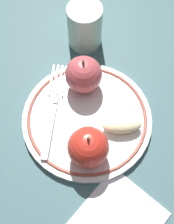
# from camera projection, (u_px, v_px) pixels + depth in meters

# --- Properties ---
(ground_plane) EXTENTS (2.00, 2.00, 0.00)m
(ground_plane) POSITION_uv_depth(u_px,v_px,m) (80.00, 113.00, 0.56)
(ground_plane) COLOR #3D5E62
(plate) EXTENTS (0.23, 0.23, 0.02)m
(plate) POSITION_uv_depth(u_px,v_px,m) (87.00, 119.00, 0.55)
(plate) COLOR white
(plate) RESTS_ON ground_plane
(apple_red_whole) EXTENTS (0.07, 0.07, 0.07)m
(apple_red_whole) POSITION_uv_depth(u_px,v_px,m) (83.00, 75.00, 0.54)
(apple_red_whole) COLOR #C84F55
(apple_red_whole) RESTS_ON plate
(apple_second_whole) EXTENTS (0.07, 0.07, 0.07)m
(apple_second_whole) POSITION_uv_depth(u_px,v_px,m) (88.00, 147.00, 0.48)
(apple_second_whole) COLOR red
(apple_second_whole) RESTS_ON plate
(apple_slice_front) EXTENTS (0.07, 0.06, 0.02)m
(apple_slice_front) POSITION_uv_depth(u_px,v_px,m) (122.00, 125.00, 0.52)
(apple_slice_front) COLOR beige
(apple_slice_front) RESTS_ON plate
(fork) EXTENTS (0.08, 0.18, 0.00)m
(fork) POSITION_uv_depth(u_px,v_px,m) (52.00, 112.00, 0.55)
(fork) COLOR silver
(fork) RESTS_ON plate
(drinking_glass) EXTENTS (0.07, 0.07, 0.09)m
(drinking_glass) POSITION_uv_depth(u_px,v_px,m) (85.00, 26.00, 0.60)
(drinking_glass) COLOR silver
(drinking_glass) RESTS_ON ground_plane
(napkin_folded) EXTENTS (0.14, 0.15, 0.01)m
(napkin_folded) POSITION_uv_depth(u_px,v_px,m) (117.00, 221.00, 0.48)
(napkin_folded) COLOR white
(napkin_folded) RESTS_ON ground_plane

